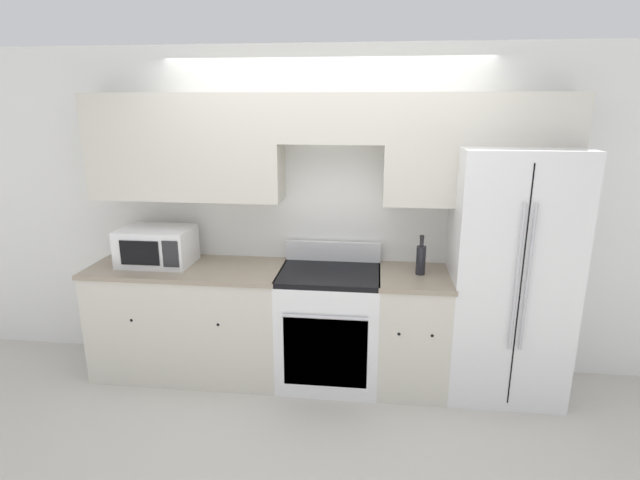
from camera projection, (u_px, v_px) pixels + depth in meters
The scene contains 8 objects.
ground_plane at pixel (315, 399), 3.78m from camera, with size 12.00×12.00×0.00m, color beige.
wall_back at pixel (323, 187), 3.93m from camera, with size 8.00×0.39×2.60m.
lower_cabinets_left at pixel (190, 319), 4.07m from camera, with size 1.53×0.64×0.92m.
lower_cabinets_right at pixel (412, 330), 3.87m from camera, with size 0.54×0.64×0.92m.
oven_range at pixel (329, 326), 3.95m from camera, with size 0.78×0.65×1.08m.
refrigerator at pixel (507, 274), 3.71m from camera, with size 0.84×0.73×1.88m.
microwave at pixel (157, 246), 3.98m from camera, with size 0.56×0.40×0.29m.
bottle at pixel (421, 259), 3.74m from camera, with size 0.07×0.07×0.30m.
Camera 1 is at (0.42, -3.29, 2.17)m, focal length 28.00 mm.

